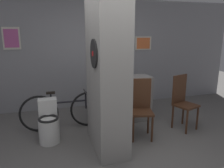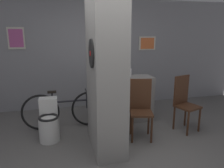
% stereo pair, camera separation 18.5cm
% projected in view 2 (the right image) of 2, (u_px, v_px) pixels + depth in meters
% --- Properties ---
extents(ground_plane, '(14.00, 14.00, 0.00)m').
position_uv_depth(ground_plane, '(115.00, 164.00, 3.13)').
color(ground_plane, '#5B5956').
extents(wall_back, '(8.00, 0.09, 2.60)m').
position_uv_depth(wall_back, '(89.00, 54.00, 5.31)').
color(wall_back, gray).
rests_on(wall_back, ground_plane).
extents(pillar_center, '(0.49, 1.04, 2.60)m').
position_uv_depth(pillar_center, '(105.00, 68.00, 3.31)').
color(pillar_center, gray).
rests_on(pillar_center, ground_plane).
extents(counter_shelf, '(1.28, 0.44, 0.94)m').
position_uv_depth(counter_shelf, '(122.00, 99.00, 4.55)').
color(counter_shelf, gray).
rests_on(counter_shelf, ground_plane).
extents(toilet, '(0.35, 0.51, 0.70)m').
position_uv_depth(toilet, '(49.00, 123.00, 3.77)').
color(toilet, silver).
rests_on(toilet, ground_plane).
extents(chair_near_pillar, '(0.46, 0.46, 1.04)m').
position_uv_depth(chair_near_pillar, '(141.00, 106.00, 3.82)').
color(chair_near_pillar, '#422616').
rests_on(chair_near_pillar, ground_plane).
extents(chair_by_doorway, '(0.48, 0.48, 1.04)m').
position_uv_depth(chair_by_doorway, '(185.00, 101.00, 4.12)').
color(chair_by_doorway, '#422616').
rests_on(chair_by_doorway, ground_plane).
extents(bicycle, '(1.64, 0.42, 0.76)m').
position_uv_depth(bicycle, '(66.00, 110.00, 4.23)').
color(bicycle, black).
rests_on(bicycle, ground_plane).
extents(bottle_tall, '(0.07, 0.07, 0.27)m').
position_uv_depth(bottle_tall, '(130.00, 72.00, 4.47)').
color(bottle_tall, silver).
rests_on(bottle_tall, counter_shelf).
extents(bottle_short, '(0.07, 0.07, 0.23)m').
position_uv_depth(bottle_short, '(124.00, 73.00, 4.48)').
color(bottle_short, olive).
rests_on(bottle_short, counter_shelf).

